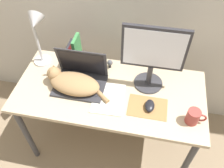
# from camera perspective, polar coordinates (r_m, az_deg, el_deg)

# --- Properties ---
(desk) EXTENTS (1.30, 0.61, 0.72)m
(desk) POSITION_cam_1_polar(r_m,az_deg,el_deg) (1.69, -0.57, -3.26)
(desk) COLOR tan
(desk) RESTS_ON ground_plane
(laptop) EXTENTS (0.35, 0.25, 0.26)m
(laptop) POSITION_cam_1_polar(r_m,az_deg,el_deg) (1.64, -7.58, 1.25)
(laptop) COLOR #2D2D33
(laptop) RESTS_ON desk
(cat) EXTENTS (0.46, 0.22, 0.13)m
(cat) POSITION_cam_1_polar(r_m,az_deg,el_deg) (1.62, -9.49, 0.32)
(cat) COLOR #99754C
(cat) RESTS_ON desk
(external_monitor) EXTENTS (0.40, 0.20, 0.47)m
(external_monitor) POSITION_cam_1_polar(r_m,az_deg,el_deg) (1.50, 9.80, 6.81)
(external_monitor) COLOR #333338
(external_monitor) RESTS_ON desk
(mousepad) EXTENTS (0.25, 0.18, 0.00)m
(mousepad) POSITION_cam_1_polar(r_m,az_deg,el_deg) (1.55, 8.55, -5.52)
(mousepad) COLOR olive
(mousepad) RESTS_ON desk
(computer_mouse) EXTENTS (0.06, 0.10, 0.04)m
(computer_mouse) POSITION_cam_1_polar(r_m,az_deg,el_deg) (1.54, 9.06, -5.17)
(computer_mouse) COLOR black
(computer_mouse) RESTS_ON mousepad
(book_row) EXTENTS (0.09, 0.15, 0.26)m
(book_row) POSITION_cam_1_polar(r_m,az_deg,el_deg) (1.75, -9.13, 7.11)
(book_row) COLOR #232328
(book_row) RESTS_ON desk
(desk_lamp) EXTENTS (0.17, 0.17, 0.46)m
(desk_lamp) POSITION_cam_1_polar(r_m,az_deg,el_deg) (1.68, -17.72, 12.16)
(desk_lamp) COLOR silver
(desk_lamp) RESTS_ON desk
(notepad) EXTENTS (0.21, 0.27, 0.01)m
(notepad) POSITION_cam_1_polar(r_m,az_deg,el_deg) (1.58, -0.88, -3.42)
(notepad) COLOR silver
(notepad) RESTS_ON desk
(webcam) EXTENTS (0.04, 0.04, 0.07)m
(webcam) POSITION_cam_1_polar(r_m,az_deg,el_deg) (1.75, -0.51, 5.06)
(webcam) COLOR #232328
(webcam) RESTS_ON desk
(mug) EXTENTS (0.12, 0.08, 0.10)m
(mug) POSITION_cam_1_polar(r_m,az_deg,el_deg) (1.52, 19.01, -7.44)
(mug) COLOR #993833
(mug) RESTS_ON desk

